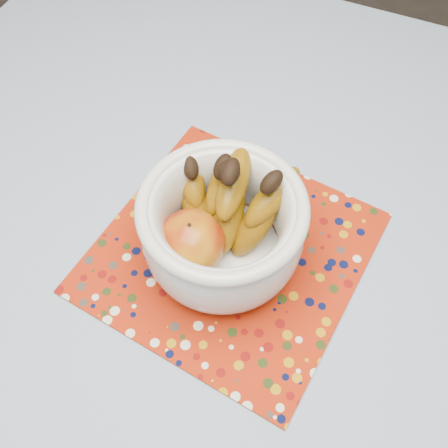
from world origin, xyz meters
name	(u,v)px	position (x,y,z in m)	size (l,w,h in m)	color
table	(228,290)	(0.00, 0.00, 0.67)	(1.20, 1.20, 0.75)	brown
tablecloth	(229,266)	(0.00, 0.00, 0.76)	(1.32, 1.32, 0.01)	#6178A2
placemat	(230,252)	(-0.01, 0.02, 0.76)	(0.36, 0.36, 0.00)	#991E08
fruit_bowl	(223,220)	(-0.02, 0.02, 0.84)	(0.24, 0.23, 0.17)	silver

